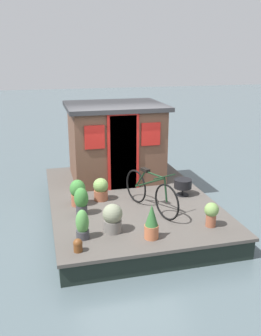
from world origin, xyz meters
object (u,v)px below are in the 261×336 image
object	(u,v)px
potted_plant_mint	(78,192)
potted_plant_lavender	(113,218)
mooring_bollard	(78,245)
potted_plant_rosemary	(82,225)
potted_plant_geranium	(211,213)
bicycle	(150,192)
potted_plant_sage	(101,189)
potted_plant_ivy	(152,222)
houseboat_cabin	(115,141)
charcoal_grill	(183,184)
potted_plant_basil	(81,201)

from	to	relation	value
potted_plant_mint	potted_plant_lavender	bearing A→B (deg)	-160.95
mooring_bollard	potted_plant_rosemary	bearing A→B (deg)	-17.10
potted_plant_mint	potted_plant_geranium	distance (m)	2.70
potted_plant_lavender	bicycle	bearing A→B (deg)	-51.92
potted_plant_sage	mooring_bollard	size ratio (longest dim) A/B	2.21
potted_plant_geranium	potted_plant_lavender	bearing A→B (deg)	82.41
potted_plant_geranium	potted_plant_ivy	size ratio (longest dim) A/B	0.74
houseboat_cabin	charcoal_grill	distance (m)	2.07
potted_plant_geranium	charcoal_grill	world-z (taller)	potted_plant_geranium
bicycle	potted_plant_rosemary	size ratio (longest dim) A/B	3.13
potted_plant_rosemary	bicycle	bearing A→B (deg)	-60.31
potted_plant_sage	potted_plant_ivy	size ratio (longest dim) A/B	0.79
bicycle	potted_plant_sage	xyz separation A→B (m)	(0.77, 0.86, -0.14)
potted_plant_ivy	mooring_bollard	distance (m)	1.27
potted_plant_basil	potted_plant_sage	distance (m)	0.80
bicycle	potted_plant_ivy	world-z (taller)	bicycle
bicycle	potted_plant_geranium	world-z (taller)	bicycle
potted_plant_lavender	potted_plant_basil	xyz separation A→B (m)	(0.85, 0.44, 0.02)
potted_plant_basil	mooring_bollard	xyz separation A→B (m)	(-1.38, 0.23, -0.17)
houseboat_cabin	potted_plant_geranium	world-z (taller)	houseboat_cabin
potted_plant_basil	potted_plant_rosemary	bearing A→B (deg)	174.03
potted_plant_lavender	potted_plant_basil	bearing A→B (deg)	27.33
potted_plant_basil	potted_plant_geranium	distance (m)	2.45
potted_plant_lavender	charcoal_grill	size ratio (longest dim) A/B	1.32
potted_plant_mint	mooring_bollard	distance (m)	1.87
potted_plant_sage	potted_plant_ivy	distance (m)	1.95
houseboat_cabin	potted_plant_lavender	xyz separation A→B (m)	(-2.88, 0.67, -0.67)
potted_plant_lavender	mooring_bollard	distance (m)	0.86
potted_plant_lavender	potted_plant_geranium	xyz separation A→B (m)	(-0.23, -1.76, -0.00)
potted_plant_ivy	charcoal_grill	xyz separation A→B (m)	(1.70, -1.25, -0.04)
potted_plant_rosemary	mooring_bollard	xyz separation A→B (m)	(-0.41, 0.13, -0.13)
bicycle	charcoal_grill	xyz separation A→B (m)	(0.59, -0.93, -0.13)
potted_plant_sage	charcoal_grill	bearing A→B (deg)	-95.58
potted_plant_basil	potted_plant_mint	bearing A→B (deg)	2.01
potted_plant_mint	potted_plant_basil	world-z (taller)	same
houseboat_cabin	bicycle	bearing A→B (deg)	-173.71
potted_plant_sage	potted_plant_ivy	bearing A→B (deg)	-163.98
bicycle	charcoal_grill	world-z (taller)	bicycle
potted_plant_geranium	potted_plant_rosemary	xyz separation A→B (m)	(0.12, 2.30, -0.02)
potted_plant_lavender	potted_plant_mint	size ratio (longest dim) A/B	0.93
potted_plant_sage	charcoal_grill	world-z (taller)	potted_plant_sage
mooring_bollard	potted_plant_lavender	bearing A→B (deg)	-51.63
bicycle	potted_plant_basil	bearing A→B (deg)	84.14
potted_plant_geranium	charcoal_grill	distance (m)	1.54
bicycle	houseboat_cabin	bearing A→B (deg)	6.29
bicycle	potted_plant_geranium	xyz separation A→B (m)	(-0.95, -0.85, -0.13)
potted_plant_rosemary	mooring_bollard	world-z (taller)	potted_plant_rosemary
potted_plant_lavender	potted_plant_ivy	xyz separation A→B (m)	(-0.40, -0.59, 0.03)
potted_plant_ivy	potted_plant_sage	bearing A→B (deg)	16.02
potted_plant_basil	charcoal_grill	size ratio (longest dim) A/B	1.42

